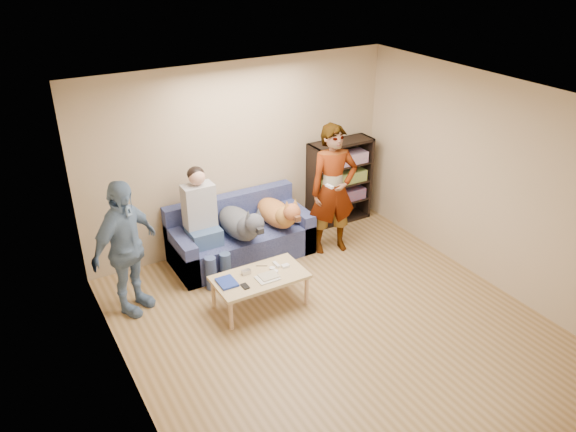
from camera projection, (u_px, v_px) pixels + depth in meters
ground at (341, 332)px, 6.34m from camera, size 5.00×5.00×0.00m
ceiling at (353, 107)px, 5.17m from camera, size 5.00×5.00×0.00m
wall_back at (241, 156)px, 7.69m from camera, size 4.50×0.00×4.50m
wall_front at (559, 382)px, 3.82m from camera, size 4.50×0.00×4.50m
wall_left at (129, 294)px, 4.75m from camera, size 0.00×5.00×5.00m
wall_right at (499, 187)px, 6.76m from camera, size 0.00×5.00×5.00m
blanket at (301, 216)px, 7.85m from camera, size 0.37×0.31×0.13m
person_standing_right at (333, 190)px, 7.61m from camera, size 0.75×0.57×1.84m
person_standing_left at (125, 249)px, 6.37m from camera, size 1.04×0.86×1.66m
held_controller at (330, 186)px, 7.29m from camera, size 0.06×0.13×0.03m
notebook_blue at (227, 282)px, 6.47m from camera, size 0.20×0.26×0.03m
papers at (267, 278)px, 6.56m from camera, size 0.26×0.20×0.02m
magazine at (269, 276)px, 6.58m from camera, size 0.22×0.17×0.01m
camera_silver at (246, 272)px, 6.65m from camera, size 0.11×0.06×0.05m
controller_a at (276, 265)px, 6.81m from camera, size 0.04×0.13×0.03m
controller_b at (285, 266)px, 6.79m from camera, size 0.09×0.06×0.03m
headphone_cup_a at (275, 271)px, 6.69m from camera, size 0.07×0.07×0.02m
headphone_cup_b at (272, 268)px, 6.75m from camera, size 0.07×0.07×0.02m
pen_orange at (265, 283)px, 6.49m from camera, size 0.13×0.06×0.01m
pen_black at (262, 266)px, 6.81m from camera, size 0.13×0.08×0.01m
wallet at (245, 286)px, 6.41m from camera, size 0.07×0.12×0.02m
sofa at (240, 238)px, 7.73m from camera, size 1.90×0.85×0.82m
person_seated at (203, 219)px, 7.15m from camera, size 0.40×0.73×1.47m
dog_gray at (241, 224)px, 7.34m from camera, size 0.41×1.25×0.59m
dog_tan at (279, 213)px, 7.65m from camera, size 0.38×1.15×0.55m
coffee_table at (260, 279)px, 6.64m from camera, size 1.10×0.60×0.42m
bookshelf at (339, 180)px, 8.53m from camera, size 1.00×0.34×1.30m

